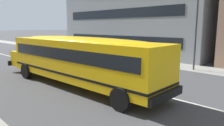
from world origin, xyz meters
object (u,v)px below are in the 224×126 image
Objects in this scene: school_bus at (77,57)px; street_lamp at (197,17)px; parked_car_dark_blue_beside_sign at (72,49)px; parked_car_beige_by_hydrant at (27,43)px.

street_lamp is (2.91, 9.72, 2.54)m from school_bus.
parked_car_dark_blue_beside_sign is 0.58× the size of street_lamp.
parked_car_dark_blue_beside_sign is (12.62, 0.26, 0.00)m from parked_car_beige_by_hydrant.
street_lamp is at bearing 5.18° from parked_car_beige_by_hydrant.
school_bus is 10.46m from street_lamp.
school_bus is at bearing -34.16° from parked_car_dark_blue_beside_sign.
parked_car_dark_blue_beside_sign is at bearing -35.55° from school_bus.
street_lamp reaches higher than parked_car_beige_by_hydrant.
parked_car_dark_blue_beside_sign is (-11.92, 7.89, -0.93)m from school_bus.
parked_car_dark_blue_beside_sign is 15.34m from street_lamp.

